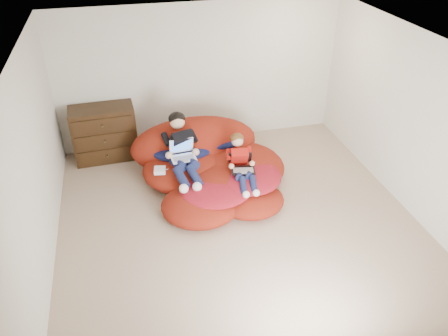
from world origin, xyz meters
TOP-DOWN VIEW (x-y plane):
  - room_shell at (0.00, 0.00)m, footprint 5.10×5.10m
  - dresser at (-1.76, 2.22)m, footprint 1.08×0.61m
  - beanbag_pile at (-0.16, 1.05)m, footprint 2.43×2.32m
  - cream_pillow at (-0.69, 1.72)m, footprint 0.44×0.28m
  - older_boy at (-0.60, 1.07)m, footprint 0.44×1.23m
  - younger_boy at (0.22, 0.61)m, footprint 0.31×0.93m
  - laptop_white at (-0.60, 0.97)m, footprint 0.39×0.34m
  - laptop_black at (0.22, 0.57)m, footprint 0.39×0.42m
  - power_adapter at (-0.97, 0.91)m, footprint 0.20×0.20m

SIDE VIEW (x-z plane):
  - room_shell at x=0.00m, z-range -1.17..1.60m
  - beanbag_pile at x=-0.16m, z-range -0.20..0.74m
  - power_adapter at x=-0.97m, z-range 0.39..0.45m
  - dresser at x=-1.76m, z-range 0.00..0.95m
  - laptop_black at x=0.22m, z-range 0.43..0.67m
  - younger_boy at x=0.22m, z-range 0.29..0.90m
  - cream_pillow at x=-0.69m, z-range 0.48..0.76m
  - laptop_white at x=-0.60m, z-range 0.51..0.78m
  - older_boy at x=-0.60m, z-range 0.31..1.09m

